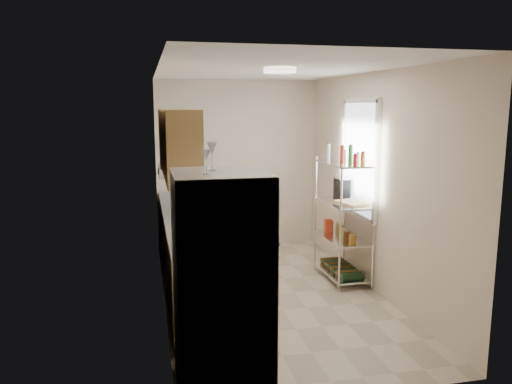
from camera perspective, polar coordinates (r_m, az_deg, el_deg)
room at (r=5.70m, az=1.85°, el=0.69°), size 2.52×4.42×2.62m
counter_run at (r=6.16m, az=-7.59°, el=-6.77°), size 0.63×3.51×0.90m
upper_cabinets at (r=5.58m, az=-8.99°, el=5.65°), size 0.33×2.20×0.72m
range_hood at (r=6.42m, az=-8.87°, el=2.41°), size 0.50×0.60×0.12m
window at (r=6.41m, az=11.76°, el=3.75°), size 0.06×1.00×1.46m
bakers_rack at (r=6.33m, az=10.01°, el=-0.30°), size 0.45×0.90×1.73m
ceiling_dome at (r=5.35m, az=2.75°, el=13.73°), size 0.34×0.34×0.05m
refrigerator at (r=3.89m, az=-3.93°, el=-10.39°), size 0.71×0.71×1.72m
wine_glass_a at (r=3.53m, az=-5.71°, el=3.43°), size 0.06×0.06×0.18m
wine_glass_b at (r=3.73m, az=-5.05°, el=4.06°), size 0.08×0.08×0.21m
rice_cooker at (r=6.19m, az=-8.10°, el=-1.45°), size 0.26×0.26×0.21m
frying_pan_large at (r=6.16m, az=-8.18°, el=-2.31°), size 0.26×0.26×0.04m
frying_pan_small at (r=6.69m, az=-7.98°, el=-1.30°), size 0.26×0.26×0.05m
cutting_board at (r=6.27m, az=11.03°, el=-1.21°), size 0.40×0.46×0.03m
espresso_machine at (r=6.67m, az=9.79°, el=0.53°), size 0.15×0.23×0.27m
storage_bag at (r=6.71m, az=8.30°, el=-3.79°), size 0.11×0.15×0.15m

